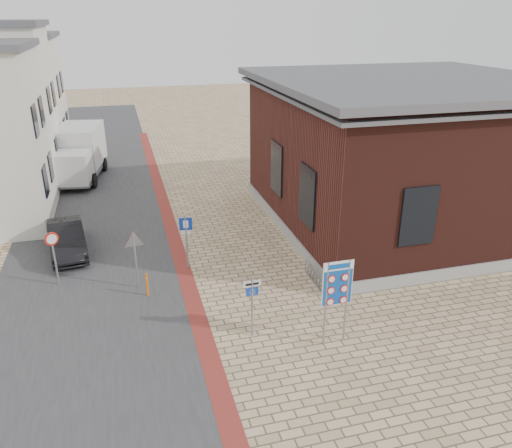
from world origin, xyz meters
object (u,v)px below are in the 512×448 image
box_truck (78,153)px  sedan (67,239)px  bollard (147,285)px  border_sign (337,285)px  parking_sign (186,234)px  essen_sign (252,298)px

box_truck → sedan: bearing=-80.7°
box_truck → bollard: (2.97, -15.26, -1.14)m
sedan → border_sign: size_ratio=1.42×
border_sign → parking_sign: (-3.65, 6.00, -0.49)m
sedan → bollard: sedan is taller
sedan → box_truck: box_truck is taller
border_sign → bollard: border_sign is taller
essen_sign → parking_sign: bearing=103.4°
bollard → border_sign: bearing=-38.8°
box_truck → parking_sign: bearing=-61.5°
border_sign → bollard: 7.04m
bollard → parking_sign: bearing=45.0°
sedan → border_sign: 12.20m
parking_sign → sedan: bearing=158.2°
box_truck → bollard: bearing=-69.5°
sedan → essen_sign: 9.87m
parking_sign → bollard: parking_sign is taller
parking_sign → bollard: (-1.70, -1.70, -1.06)m
parking_sign → bollard: bearing=-126.0°
essen_sign → bollard: bearing=131.1°
parking_sign → bollard: size_ratio=2.47×
essen_sign → border_sign: bearing=-24.4°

